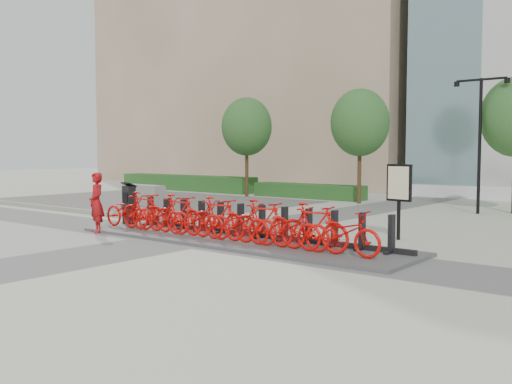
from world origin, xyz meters
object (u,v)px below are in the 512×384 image
Objects in this scene: bike_0 at (127,211)px; jersey_barrier at (143,195)px; kiosk at (129,204)px; worker_red at (96,202)px; map_sign at (399,186)px.

bike_0 is 8.20m from jersey_barrier.
worker_red is (0.40, -1.48, 0.16)m from kiosk.
worker_red is 0.76× the size of jersey_barrier.
map_sign is at bearing 19.99° from kiosk.
map_sign is at bearing 46.74° from worker_red.
map_sign is at bearing -8.49° from jersey_barrier.
kiosk is 7.24m from jersey_barrier.
bike_0 is at bearing -41.53° from jersey_barrier.
worker_red is 8.40m from map_sign.
worker_red is at bearing -47.03° from jersey_barrier.
kiosk is at bearing 122.49° from worker_red.
map_sign reaches higher than bike_0.
jersey_barrier is (-5.64, 6.48, -0.42)m from worker_red.
bike_0 is 1.44× the size of kiosk.
jersey_barrier is (-5.24, 4.99, -0.26)m from kiosk.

